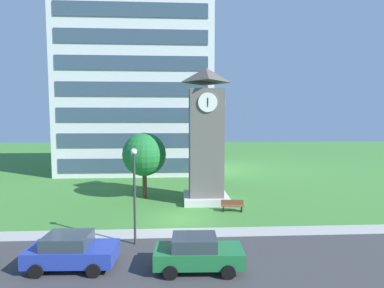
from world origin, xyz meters
TOP-DOWN VIEW (x-y plane):
  - ground_plane at (0.00, 0.00)m, footprint 160.00×160.00m
  - street_asphalt at (0.00, -7.04)m, footprint 120.00×7.20m
  - kerb_strip at (0.00, -2.64)m, footprint 120.00×1.60m
  - office_building at (-5.72, 22.18)m, footprint 20.49×12.65m
  - clock_tower at (2.36, 4.73)m, footprint 3.93×3.93m
  - park_bench at (4.21, 1.69)m, footprint 1.84×0.66m
  - street_lamp at (-2.66, -4.22)m, footprint 0.36×0.36m
  - tree_streetside at (-3.26, 6.14)m, footprint 4.05×4.05m
  - parked_car_blue at (-5.37, -6.82)m, footprint 4.28×2.16m
  - parked_car_green at (0.79, -7.34)m, footprint 4.30×2.00m

SIDE VIEW (x-z plane):
  - ground_plane at x=0.00m, z-range 0.00..0.00m
  - kerb_strip at x=0.00m, z-range 0.00..0.01m
  - street_asphalt at x=0.00m, z-range 0.00..0.01m
  - park_bench at x=4.21m, z-range 0.02..0.90m
  - parked_car_green at x=0.79m, z-range 0.01..1.70m
  - parked_car_blue at x=-5.37m, z-range 0.02..1.71m
  - street_lamp at x=-2.66m, z-range 0.70..6.33m
  - tree_streetside at x=-3.26m, z-range 1.03..7.18m
  - clock_tower at x=2.36m, z-range -0.58..11.28m
  - office_building at x=-5.72m, z-range 0.00..25.60m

